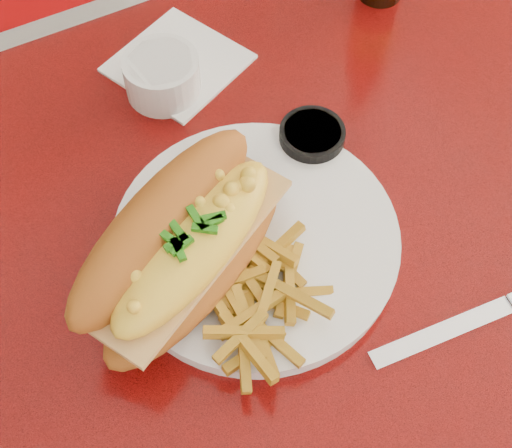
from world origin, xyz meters
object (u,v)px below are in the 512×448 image
fork (312,245)px  knife (500,308)px  sauce_cup_right (312,140)px  gravy_ramekin (162,75)px  booth_bench_far (88,66)px  dinner_plate (256,240)px  diner_table (284,321)px  mac_hoagie (183,244)px

fork → knife: fork is taller
sauce_cup_right → knife: 0.25m
fork → gravy_ramekin: gravy_ramekin is taller
fork → gravy_ramekin: 0.26m
booth_bench_far → dinner_plate: size_ratio=3.50×
diner_table → booth_bench_far: size_ratio=1.03×
booth_bench_far → sauce_cup_right: bearing=-83.7°
sauce_cup_right → knife: (0.06, -0.24, -0.02)m
knife → diner_table: bearing=139.5°
fork → gravy_ramekin: (-0.04, 0.26, 0.01)m
booth_bench_far → sauce_cup_right: (0.08, -0.71, 0.50)m
sauce_cup_right → knife: size_ratio=0.39×
dinner_plate → knife: size_ratio=1.53×
gravy_ramekin → diner_table: bearing=-84.9°
dinner_plate → knife: (0.17, -0.16, -0.01)m
diner_table → dinner_plate: dinner_plate is taller
diner_table → booth_bench_far: (0.00, 0.81, -0.32)m
booth_bench_far → fork: 0.96m
dinner_plate → sauce_cup_right: bearing=35.8°
booth_bench_far → fork: (0.02, -0.82, 0.50)m
diner_table → gravy_ramekin: (-0.02, 0.24, 0.19)m
fork → booth_bench_far: bearing=-22.9°
diner_table → dinner_plate: bearing=141.2°
sauce_cup_right → mac_hoagie: bearing=-156.5°
diner_table → sauce_cup_right: size_ratio=13.94×
fork → knife: bearing=-160.4°
diner_table → mac_hoagie: bearing=168.8°
diner_table → fork: 0.18m
booth_bench_far → mac_hoagie: booth_bench_far is taller
mac_hoagie → sauce_cup_right: size_ratio=2.97×
diner_table → knife: knife is taller
booth_bench_far → dinner_plate: bearing=-91.9°
mac_hoagie → knife: (0.24, -0.16, -0.06)m
sauce_cup_right → knife: bearing=-75.6°
sauce_cup_right → fork: bearing=-120.1°
booth_bench_far → sauce_cup_right: 0.88m
gravy_ramekin → knife: (0.16, -0.39, -0.02)m
dinner_plate → sauce_cup_right: (0.10, 0.08, 0.01)m
knife → gravy_ramekin: bearing=117.7°
dinner_plate → knife: dinner_plate is taller
gravy_ramekin → knife: gravy_ramekin is taller
diner_table → dinner_plate: size_ratio=3.59×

